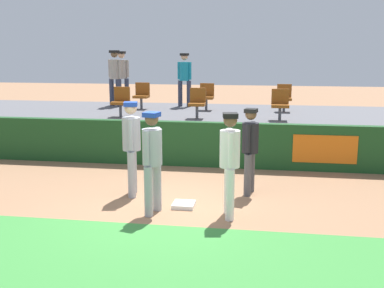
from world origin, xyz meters
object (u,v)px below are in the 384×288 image
at_px(player_fielder_home, 230,158).
at_px(seat_front_right, 280,103).
at_px(seat_front_center, 197,101).
at_px(spectator_hooded, 115,74).
at_px(spectator_capped, 122,74).
at_px(spectator_casual, 184,76).
at_px(player_runner_visitor, 152,156).
at_px(first_base, 184,205).
at_px(seat_back_left, 142,94).
at_px(player_umpire, 250,145).
at_px(seat_back_center, 207,95).
at_px(seat_front_left, 121,100).
at_px(seat_back_right, 284,96).
at_px(player_coach_visitor, 132,142).

bearing_deg(player_fielder_home, seat_front_right, 160.01).
distance_m(seat_front_center, spectator_hooded, 3.95).
relative_size(spectator_capped, spectator_casual, 1.03).
bearing_deg(player_runner_visitor, spectator_capped, -144.76).
xyz_separation_m(first_base, spectator_hooded, (-3.53, 6.88, 2.04)).
bearing_deg(seat_back_left, spectator_hooded, 153.07).
bearing_deg(player_umpire, seat_front_center, -144.79).
bearing_deg(player_umpire, spectator_casual, -147.60).
relative_size(seat_back_center, spectator_casual, 0.48).
bearing_deg(seat_front_left, seat_front_right, 0.00).
bearing_deg(seat_back_center, player_fielder_home, -79.50).
xyz_separation_m(seat_front_left, seat_back_right, (4.64, 1.80, -0.00)).
relative_size(player_fielder_home, seat_front_left, 2.20).
xyz_separation_m(seat_front_left, spectator_hooded, (-0.93, 2.34, 0.61)).
relative_size(player_fielder_home, spectator_casual, 1.05).
xyz_separation_m(seat_front_right, seat_front_center, (-2.26, -0.00, -0.00)).
xyz_separation_m(player_coach_visitor, spectator_casual, (-0.07, 6.58, 0.93)).
bearing_deg(seat_front_right, player_runner_visitor, -115.33).
xyz_separation_m(seat_front_center, seat_back_right, (2.44, 1.80, -0.00)).
relative_size(seat_back_right, spectator_casual, 0.48).
relative_size(player_runner_visitor, spectator_capped, 1.00).
bearing_deg(seat_back_right, spectator_hooded, 174.50).
relative_size(first_base, spectator_hooded, 0.22).
bearing_deg(seat_front_right, player_fielder_home, -101.31).
bearing_deg(seat_back_right, seat_front_center, -143.60).
xyz_separation_m(seat_back_right, spectator_capped, (-5.51, 1.11, 0.59)).
relative_size(seat_front_left, spectator_hooded, 0.45).
relative_size(player_umpire, seat_front_center, 2.08).
height_order(player_fielder_home, player_coach_visitor, player_coach_visitor).
bearing_deg(first_base, seat_back_center, 93.33).
height_order(first_base, player_runner_visitor, player_runner_visitor).
distance_m(player_coach_visitor, spectator_capped, 7.34).
height_order(seat_back_right, spectator_capped, spectator_capped).
height_order(player_runner_visitor, spectator_casual, spectator_casual).
relative_size(player_coach_visitor, seat_front_center, 2.25).
height_order(player_runner_visitor, seat_front_center, seat_front_center).
bearing_deg(player_runner_visitor, player_fielder_home, 106.03).
bearing_deg(seat_front_center, player_coach_visitor, -100.59).
relative_size(seat_back_center, seat_back_right, 1.00).
height_order(player_runner_visitor, player_coach_visitor, player_coach_visitor).
height_order(first_base, seat_back_center, seat_back_center).
relative_size(seat_back_center, spectator_capped, 0.46).
xyz_separation_m(player_fielder_home, seat_back_right, (1.16, 6.72, 0.41)).
xyz_separation_m(first_base, player_umpire, (1.18, 1.01, 0.97)).
xyz_separation_m(player_coach_visitor, seat_back_right, (3.18, 5.78, 0.38)).
height_order(seat_back_left, seat_front_center, same).
bearing_deg(seat_front_left, seat_front_center, -0.00).
relative_size(player_runner_visitor, spectator_casual, 1.04).
bearing_deg(first_base, spectator_hooded, 117.17).
bearing_deg(player_umpire, seat_back_center, -152.72).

